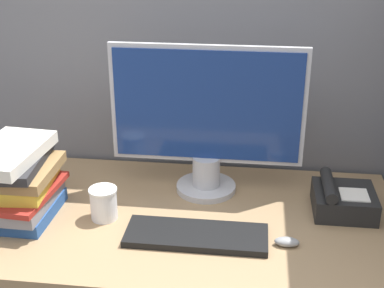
% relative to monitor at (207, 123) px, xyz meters
% --- Properties ---
extents(cubicle_panel_rear, '(1.72, 0.04, 1.63)m').
position_rel_monitor_xyz_m(cubicle_panel_rear, '(-0.06, 0.22, -0.15)').
color(cubicle_panel_rear, slate).
rests_on(cubicle_panel_rear, ground_plane).
extents(monitor, '(0.61, 0.20, 0.49)m').
position_rel_monitor_xyz_m(monitor, '(0.00, 0.00, 0.00)').
color(monitor, '#B7B7BC').
rests_on(monitor, desk).
extents(keyboard, '(0.40, 0.14, 0.02)m').
position_rel_monitor_xyz_m(keyboard, '(0.00, -0.29, -0.23)').
color(keyboard, black).
rests_on(keyboard, desk).
extents(mouse, '(0.07, 0.04, 0.03)m').
position_rel_monitor_xyz_m(mouse, '(0.25, -0.29, -0.23)').
color(mouse, gray).
rests_on(mouse, desk).
extents(coffee_cup, '(0.08, 0.08, 0.10)m').
position_rel_monitor_xyz_m(coffee_cup, '(-0.29, -0.21, -0.19)').
color(coffee_cup, white).
rests_on(coffee_cup, desk).
extents(book_stack, '(0.25, 0.30, 0.23)m').
position_rel_monitor_xyz_m(book_stack, '(-0.55, -0.23, -0.13)').
color(book_stack, '#264C8C').
rests_on(book_stack, desk).
extents(desk_telephone, '(0.18, 0.18, 0.11)m').
position_rel_monitor_xyz_m(desk_telephone, '(0.43, -0.09, -0.20)').
color(desk_telephone, black).
rests_on(desk_telephone, desk).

